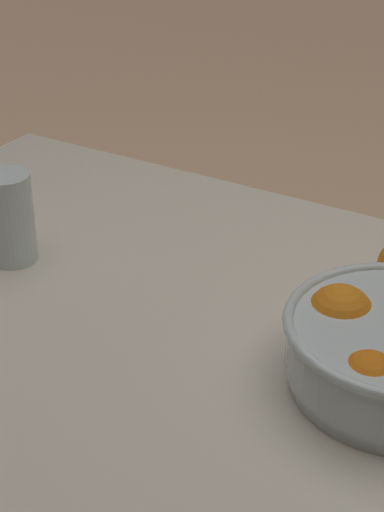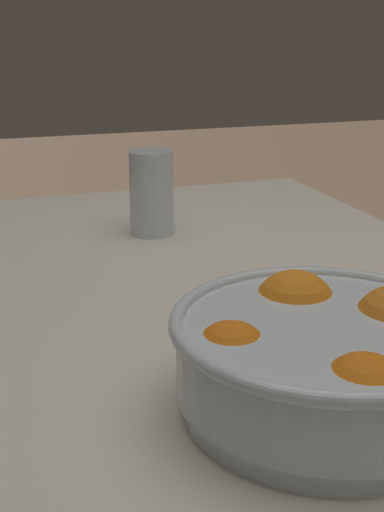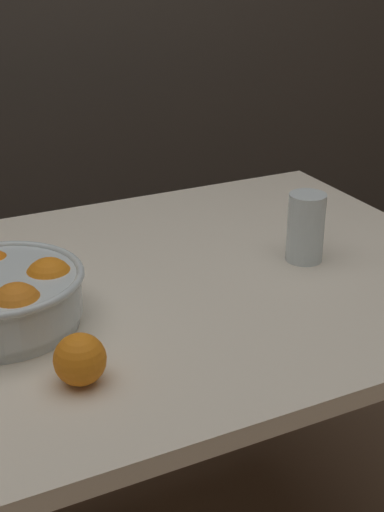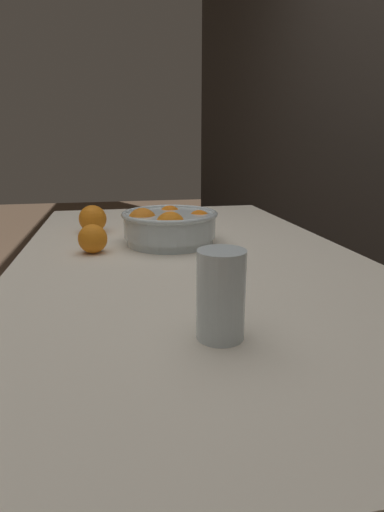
{
  "view_description": "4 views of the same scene",
  "coord_description": "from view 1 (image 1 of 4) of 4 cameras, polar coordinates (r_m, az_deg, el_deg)",
  "views": [
    {
      "loc": [
        -0.3,
        0.72,
        1.31
      ],
      "look_at": [
        0.16,
        -0.06,
        0.79
      ],
      "focal_mm": 60.0,
      "sensor_mm": 36.0,
      "label": 1
    },
    {
      "loc": [
        -0.58,
        0.24,
        1.04
      ],
      "look_at": [
        0.17,
        -0.01,
        0.77
      ],
      "focal_mm": 50.0,
      "sensor_mm": 36.0,
      "label": 2
    },
    {
      "loc": [
        -0.27,
        -1.0,
        1.27
      ],
      "look_at": [
        0.19,
        -0.05,
        0.79
      ],
      "focal_mm": 50.0,
      "sensor_mm": 36.0,
      "label": 3
    },
    {
      "loc": [
        0.91,
        -0.17,
        0.99
      ],
      "look_at": [
        0.15,
        -0.02,
        0.76
      ],
      "focal_mm": 28.0,
      "sensor_mm": 36.0,
      "label": 4
    }
  ],
  "objects": [
    {
      "name": "dining_table",
      "position": [
        1.02,
        5.98,
        -10.8
      ],
      "size": [
        1.43,
        0.81,
        0.72
      ],
      "color": "beige",
      "rests_on": "ground_plane"
    },
    {
      "name": "juice_glass",
      "position": [
        1.17,
        -12.03,
        2.2
      ],
      "size": [
        0.07,
        0.07,
        0.13
      ],
      "color": "#F4A314",
      "rests_on": "dining_table"
    }
  ]
}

